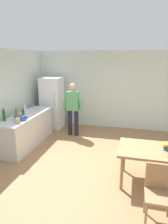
# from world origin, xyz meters

# --- Properties ---
(ground_plane) EXTENTS (14.00, 14.00, 0.00)m
(ground_plane) POSITION_xyz_m (0.00, 0.00, 0.00)
(ground_plane) COLOR #936D47
(wall_back) EXTENTS (6.40, 0.12, 2.70)m
(wall_back) POSITION_xyz_m (0.00, 3.00, 1.35)
(wall_back) COLOR silver
(wall_back) RESTS_ON ground_plane
(kitchen_counter) EXTENTS (0.64, 2.20, 0.90)m
(kitchen_counter) POSITION_xyz_m (-2.00, 0.80, 0.45)
(kitchen_counter) COLOR beige
(kitchen_counter) RESTS_ON ground_plane
(refrigerator) EXTENTS (0.70, 0.67, 1.80)m
(refrigerator) POSITION_xyz_m (-1.90, 2.40, 0.90)
(refrigerator) COLOR white
(refrigerator) RESTS_ON ground_plane
(person) EXTENTS (0.70, 0.22, 1.70)m
(person) POSITION_xyz_m (-0.95, 1.85, 0.98)
(person) COLOR #1E1E2D
(person) RESTS_ON ground_plane
(dining_table) EXTENTS (1.40, 0.90, 0.75)m
(dining_table) POSITION_xyz_m (1.40, -0.30, 0.67)
(dining_table) COLOR #9E754C
(dining_table) RESTS_ON ground_plane
(chair) EXTENTS (0.42, 0.42, 0.91)m
(chair) POSITION_xyz_m (1.40, -1.27, 0.53)
(chair) COLOR #9E754C
(chair) RESTS_ON ground_plane
(cooking_pot) EXTENTS (0.40, 0.28, 0.12)m
(cooking_pot) POSITION_xyz_m (-1.89, 0.33, 0.96)
(cooking_pot) COLOR #285193
(cooking_pot) RESTS_ON kitchen_counter
(utensil_jar) EXTENTS (0.11, 0.11, 0.32)m
(utensil_jar) POSITION_xyz_m (-1.80, 0.05, 0.98)
(utensil_jar) COLOR tan
(utensil_jar) RESTS_ON kitchen_counter
(bottle_wine_green) EXTENTS (0.08, 0.08, 0.34)m
(bottle_wine_green) POSITION_xyz_m (-2.25, 0.14, 1.05)
(bottle_wine_green) COLOR #1E5123
(bottle_wine_green) RESTS_ON kitchen_counter
(bottle_beer_brown) EXTENTS (0.06, 0.06, 0.26)m
(bottle_beer_brown) POSITION_xyz_m (-1.96, 0.58, 1.01)
(bottle_beer_brown) COLOR #5B3314
(bottle_beer_brown) RESTS_ON kitchen_counter
(bottle_oil_amber) EXTENTS (0.06, 0.06, 0.28)m
(bottle_oil_amber) POSITION_xyz_m (-2.13, 0.51, 1.02)
(bottle_oil_amber) COLOR #996619
(bottle_oil_amber) RESTS_ON kitchen_counter
(bottle_water_clear) EXTENTS (0.07, 0.07, 0.30)m
(bottle_water_clear) POSITION_xyz_m (-2.10, 0.91, 1.03)
(bottle_water_clear) COLOR silver
(bottle_water_clear) RESTS_ON kitchen_counter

